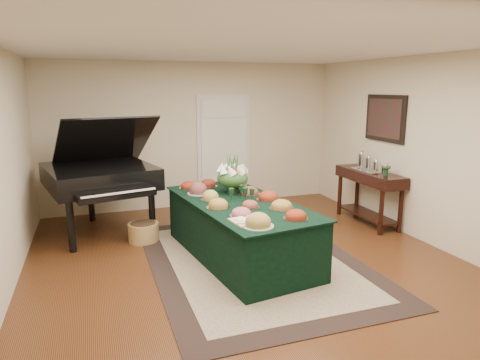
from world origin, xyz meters
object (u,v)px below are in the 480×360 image
object	(u,v)px
buffet_table	(240,229)
floral_centerpiece	(233,174)
grand_piano	(100,175)
mahogany_sideboard	(369,183)

from	to	relation	value
buffet_table	floral_centerpiece	world-z (taller)	floral_centerpiece
grand_piano	mahogany_sideboard	world-z (taller)	grand_piano
grand_piano	mahogany_sideboard	xyz separation A→B (m)	(4.21, -0.97, -0.23)
floral_centerpiece	mahogany_sideboard	world-z (taller)	floral_centerpiece
buffet_table	grand_piano	bearing A→B (deg)	135.26
buffet_table	grand_piano	distance (m)	2.44
mahogany_sideboard	buffet_table	bearing A→B (deg)	-164.51
floral_centerpiece	buffet_table	bearing A→B (deg)	-97.51
grand_piano	mahogany_sideboard	bearing A→B (deg)	-13.03
floral_centerpiece	grand_piano	size ratio (longest dim) A/B	0.22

